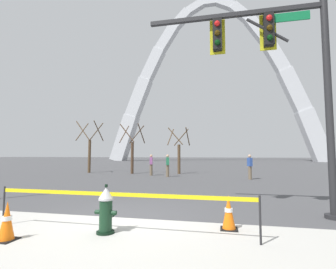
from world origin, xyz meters
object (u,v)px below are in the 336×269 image
object	(u,v)px
fire_hydrant	(106,210)
traffic_cone_mid_sidewalk	(7,221)
pedestrian_walking_left	(151,165)
traffic_cone_by_hydrant	(229,213)
pedestrian_walking_right	(168,165)
traffic_signal_gantry	(280,64)
monument_arch	(211,87)
pedestrian_standing_center	(250,167)

from	to	relation	value
fire_hydrant	traffic_cone_mid_sidewalk	world-z (taller)	fire_hydrant
traffic_cone_mid_sidewalk	pedestrian_walking_left	size ratio (longest dim) A/B	0.46
traffic_cone_by_hydrant	pedestrian_walking_right	bearing A→B (deg)	108.40
traffic_signal_gantry	monument_arch	distance (m)	54.00
fire_hydrant	monument_arch	bearing A→B (deg)	90.08
monument_arch	pedestrian_walking_left	world-z (taller)	monument_arch
traffic_cone_by_hydrant	monument_arch	world-z (taller)	monument_arch
pedestrian_walking_left	pedestrian_standing_center	world-z (taller)	same
traffic_signal_gantry	monument_arch	world-z (taller)	monument_arch
fire_hydrant	traffic_signal_gantry	xyz separation A→B (m)	(3.92, 2.30, 3.60)
pedestrian_standing_center	traffic_signal_gantry	bearing A→B (deg)	-90.74
fire_hydrant	traffic_signal_gantry	size ratio (longest dim) A/B	0.17
traffic_signal_gantry	fire_hydrant	bearing A→B (deg)	-149.60
pedestrian_walking_left	pedestrian_standing_center	size ratio (longest dim) A/B	1.00
monument_arch	pedestrian_walking_left	size ratio (longest dim) A/B	31.57
fire_hydrant	traffic_signal_gantry	distance (m)	5.80
traffic_cone_by_hydrant	traffic_cone_mid_sidewalk	distance (m)	4.37
pedestrian_standing_center	pedestrian_walking_right	distance (m)	5.60
traffic_cone_mid_sidewalk	traffic_signal_gantry	xyz separation A→B (m)	(5.53, 3.10, 3.71)
traffic_signal_gantry	monument_arch	size ratio (longest dim) A/B	0.12
traffic_cone_by_hydrant	traffic_cone_mid_sidewalk	size ratio (longest dim) A/B	1.00
monument_arch	pedestrian_walking_left	distance (m)	44.23
pedestrian_walking_right	traffic_signal_gantry	bearing A→B (deg)	-62.48
pedestrian_walking_right	pedestrian_walking_left	bearing A→B (deg)	149.55
pedestrian_walking_right	monument_arch	bearing A→B (deg)	88.03
traffic_cone_mid_sidewalk	pedestrian_walking_left	world-z (taller)	pedestrian_walking_left
monument_arch	pedestrian_walking_right	world-z (taller)	monument_arch
pedestrian_standing_center	monument_arch	bearing A→B (deg)	95.56
fire_hydrant	traffic_signal_gantry	world-z (taller)	traffic_signal_gantry
fire_hydrant	monument_arch	size ratio (longest dim) A/B	0.02
fire_hydrant	pedestrian_walking_right	xyz separation A→B (m)	(-1.51, 12.73, 0.35)
fire_hydrant	pedestrian_walking_left	size ratio (longest dim) A/B	0.62
traffic_cone_by_hydrant	pedestrian_walking_left	bearing A→B (deg)	113.05
traffic_cone_mid_sidewalk	pedestrian_walking_left	distance (m)	14.47
traffic_cone_by_hydrant	monument_arch	xyz separation A→B (m)	(-2.54, 53.64, 17.20)
traffic_cone_mid_sidewalk	pedestrian_walking_right	size ratio (longest dim) A/B	0.46
traffic_cone_mid_sidewalk	monument_arch	xyz separation A→B (m)	(1.53, 55.23, 17.20)
monument_arch	pedestrian_standing_center	world-z (taller)	monument_arch
fire_hydrant	traffic_cone_by_hydrant	world-z (taller)	fire_hydrant
traffic_signal_gantry	pedestrian_walking_right	size ratio (longest dim) A/B	3.77
traffic_cone_by_hydrant	pedestrian_standing_center	world-z (taller)	pedestrian_standing_center
traffic_signal_gantry	pedestrian_walking_left	distance (m)	13.63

